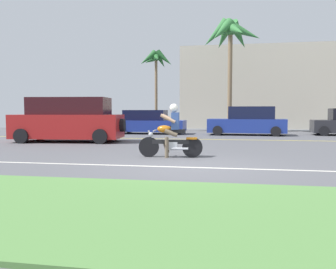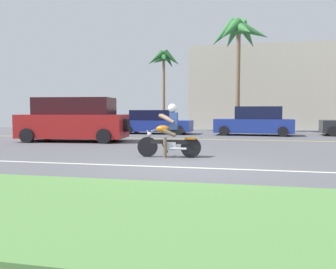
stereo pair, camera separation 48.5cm
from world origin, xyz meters
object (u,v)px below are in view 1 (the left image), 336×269
(suv_nearby, at_px, (69,120))
(parked_car_0, at_px, (68,120))
(parked_car_1, at_px, (148,123))
(palm_tree_2, at_px, (230,36))
(palm_tree_1, at_px, (156,62))
(parked_car_2, at_px, (248,122))
(motorcyclist, at_px, (171,135))

(suv_nearby, height_order, parked_car_0, suv_nearby)
(suv_nearby, xyz_separation_m, parked_car_0, (-3.69, 7.56, -0.20))
(parked_car_1, bearing_deg, suv_nearby, -110.39)
(palm_tree_2, bearing_deg, suv_nearby, -128.31)
(suv_nearby, distance_m, palm_tree_2, 12.74)
(palm_tree_2, bearing_deg, palm_tree_1, -176.70)
(parked_car_0, xyz_separation_m, parked_car_2, (11.92, -1.59, -0.01))
(suv_nearby, xyz_separation_m, palm_tree_1, (2.20, 8.78, 3.75))
(motorcyclist, height_order, parked_car_1, motorcyclist)
(motorcyclist, relative_size, parked_car_0, 0.46)
(suv_nearby, distance_m, parked_car_0, 8.42)
(motorcyclist, bearing_deg, parked_car_2, 75.21)
(suv_nearby, relative_size, parked_car_1, 1.17)
(parked_car_0, height_order, parked_car_1, parked_car_0)
(parked_car_1, distance_m, parked_car_2, 5.96)
(suv_nearby, height_order, palm_tree_2, palm_tree_2)
(parked_car_2, bearing_deg, motorcyclist, -104.79)
(parked_car_1, height_order, parked_car_2, parked_car_2)
(motorcyclist, height_order, palm_tree_1, palm_tree_1)
(motorcyclist, bearing_deg, palm_tree_1, 103.83)
(suv_nearby, relative_size, parked_car_0, 1.22)
(parked_car_0, distance_m, parked_car_1, 6.13)
(parked_car_0, height_order, parked_car_2, parked_car_0)
(motorcyclist, xyz_separation_m, suv_nearby, (-5.47, 4.50, 0.29))
(palm_tree_1, relative_size, palm_tree_2, 0.74)
(parked_car_1, distance_m, palm_tree_1, 4.84)
(parked_car_0, relative_size, parked_car_1, 0.96)
(motorcyclist, height_order, parked_car_2, parked_car_2)
(motorcyclist, xyz_separation_m, palm_tree_2, (1.69, 13.56, 5.65))
(parked_car_1, bearing_deg, parked_car_2, -1.31)
(motorcyclist, relative_size, suv_nearby, 0.38)
(parked_car_0, bearing_deg, palm_tree_1, 11.69)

